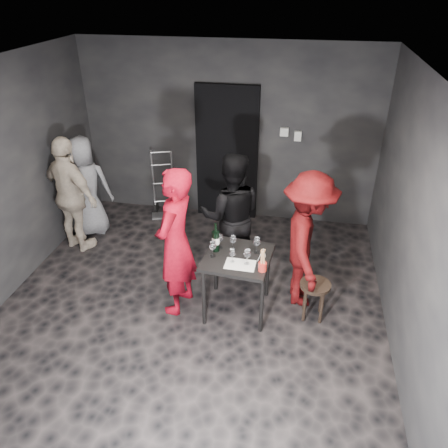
% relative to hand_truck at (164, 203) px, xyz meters
% --- Properties ---
extents(floor, '(4.50, 5.00, 0.02)m').
position_rel_hand_truck_xyz_m(floor, '(1.01, -2.25, -0.20)').
color(floor, black).
rests_on(floor, ground).
extents(ceiling, '(4.50, 5.00, 0.02)m').
position_rel_hand_truck_xyz_m(ceiling, '(1.01, -2.25, 2.50)').
color(ceiling, silver).
rests_on(ceiling, ground).
extents(wall_back, '(4.50, 0.04, 2.70)m').
position_rel_hand_truck_xyz_m(wall_back, '(1.01, 0.25, 1.15)').
color(wall_back, black).
rests_on(wall_back, ground).
extents(wall_front, '(4.50, 0.04, 2.70)m').
position_rel_hand_truck_xyz_m(wall_front, '(1.01, -4.75, 1.15)').
color(wall_front, black).
rests_on(wall_front, ground).
extents(wall_right, '(0.04, 5.00, 2.70)m').
position_rel_hand_truck_xyz_m(wall_right, '(3.26, -2.25, 1.15)').
color(wall_right, black).
rests_on(wall_right, ground).
extents(doorway, '(0.95, 0.10, 2.10)m').
position_rel_hand_truck_xyz_m(doorway, '(1.01, 0.19, 0.85)').
color(doorway, black).
rests_on(doorway, ground).
extents(wallbox_upper, '(0.12, 0.06, 0.12)m').
position_rel_hand_truck_xyz_m(wallbox_upper, '(1.86, 0.20, 1.25)').
color(wallbox_upper, '#B7B7B2').
rests_on(wallbox_upper, wall_back).
extents(wallbox_lower, '(0.10, 0.06, 0.14)m').
position_rel_hand_truck_xyz_m(wallbox_lower, '(2.06, 0.20, 1.20)').
color(wallbox_lower, '#B7B7B2').
rests_on(wallbox_lower, wall_back).
extents(hand_truck, '(0.37, 0.32, 1.09)m').
position_rel_hand_truck_xyz_m(hand_truck, '(0.00, 0.00, 0.00)').
color(hand_truck, '#B2B2B7').
rests_on(hand_truck, floor).
extents(tasting_table, '(0.72, 0.72, 0.75)m').
position_rel_hand_truck_xyz_m(tasting_table, '(1.55, -2.09, 0.45)').
color(tasting_table, black).
rests_on(tasting_table, floor).
extents(stool, '(0.35, 0.35, 0.47)m').
position_rel_hand_truck_xyz_m(stool, '(2.43, -2.06, 0.17)').
color(stool, '#31241A').
rests_on(stool, floor).
extents(server_red, '(0.60, 0.82, 2.08)m').
position_rel_hand_truck_xyz_m(server_red, '(0.87, -2.16, 0.83)').
color(server_red, '#A6071B').
rests_on(server_red, floor).
extents(woman_black, '(0.95, 0.63, 1.82)m').
position_rel_hand_truck_xyz_m(woman_black, '(1.34, -1.33, 0.71)').
color(woman_black, black).
rests_on(woman_black, floor).
extents(man_maroon, '(0.66, 1.23, 1.83)m').
position_rel_hand_truck_xyz_m(man_maroon, '(2.29, -1.75, 0.71)').
color(man_maroon, '#4A080A').
rests_on(man_maroon, floor).
extents(bystander_cream, '(1.19, 0.89, 1.83)m').
position_rel_hand_truck_xyz_m(bystander_cream, '(-0.90, -1.19, 0.71)').
color(bystander_cream, beige).
rests_on(bystander_cream, floor).
extents(bystander_grey, '(0.82, 0.57, 1.52)m').
position_rel_hand_truck_xyz_m(bystander_grey, '(-0.92, -0.74, 0.56)').
color(bystander_grey, slate).
rests_on(bystander_grey, floor).
extents(tasting_mat, '(0.33, 0.22, 0.00)m').
position_rel_hand_truck_xyz_m(tasting_mat, '(1.60, -2.25, 0.55)').
color(tasting_mat, white).
rests_on(tasting_mat, tasting_table).
extents(wine_glass_a, '(0.09, 0.09, 0.21)m').
position_rel_hand_truck_xyz_m(wine_glass_a, '(1.28, -2.14, 0.65)').
color(wine_glass_a, white).
rests_on(wine_glass_a, tasting_table).
extents(wine_glass_b, '(0.09, 0.09, 0.19)m').
position_rel_hand_truck_xyz_m(wine_glass_b, '(1.33, -1.96, 0.64)').
color(wine_glass_b, white).
rests_on(wine_glass_b, tasting_table).
extents(wine_glass_c, '(0.09, 0.09, 0.19)m').
position_rel_hand_truck_xyz_m(wine_glass_c, '(1.48, -1.96, 0.64)').
color(wine_glass_c, white).
rests_on(wine_glass_c, tasting_table).
extents(wine_glass_d, '(0.08, 0.08, 0.18)m').
position_rel_hand_truck_xyz_m(wine_glass_d, '(1.51, -2.21, 0.64)').
color(wine_glass_d, white).
rests_on(wine_glass_d, tasting_table).
extents(wine_glass_e, '(0.08, 0.08, 0.20)m').
position_rel_hand_truck_xyz_m(wine_glass_e, '(1.67, -2.22, 0.65)').
color(wine_glass_e, white).
rests_on(wine_glass_e, tasting_table).
extents(wine_glass_f, '(0.10, 0.10, 0.21)m').
position_rel_hand_truck_xyz_m(wine_glass_f, '(1.74, -1.98, 0.65)').
color(wine_glass_f, white).
rests_on(wine_glass_f, tasting_table).
extents(wine_bottle, '(0.08, 0.08, 0.35)m').
position_rel_hand_truck_xyz_m(wine_bottle, '(1.29, -2.02, 0.68)').
color(wine_bottle, black).
rests_on(wine_bottle, tasting_table).
extents(breadstick_cup, '(0.09, 0.09, 0.27)m').
position_rel_hand_truck_xyz_m(breadstick_cup, '(1.85, -2.31, 0.67)').
color(breadstick_cup, red).
rests_on(breadstick_cup, tasting_table).
extents(reserved_card, '(0.09, 0.13, 0.09)m').
position_rel_hand_truck_xyz_m(reserved_card, '(1.80, -2.09, 0.59)').
color(reserved_card, white).
rests_on(reserved_card, tasting_table).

